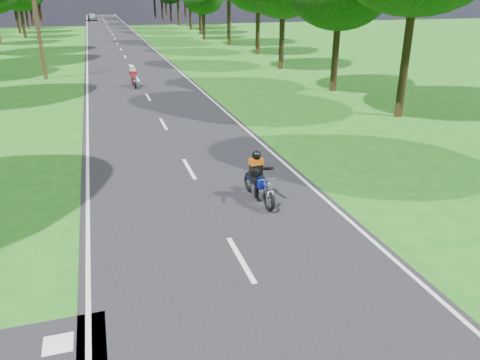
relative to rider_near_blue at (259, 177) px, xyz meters
name	(u,v)px	position (x,y,z in m)	size (l,w,h in m)	color
ground	(272,314)	(-1.42, -4.90, -0.74)	(160.00, 160.00, 0.00)	#1B5D15
main_road	(117,44)	(-1.42, 45.10, -0.73)	(7.00, 140.00, 0.02)	black
road_markings	(117,45)	(-1.56, 43.23, -0.72)	(7.40, 140.00, 0.01)	silver
telegraph_pole	(36,16)	(-7.42, 23.10, 3.33)	(1.20, 0.26, 8.00)	#382616
rider_near_blue	(259,177)	(0.00, 0.00, 0.00)	(0.58, 1.73, 1.44)	navy
rider_far_red	(134,76)	(-1.89, 18.31, -0.05)	(0.54, 1.61, 1.35)	#B70E0E
distant_car	(92,17)	(-3.66, 90.52, 0.00)	(1.71, 4.24, 1.44)	silver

